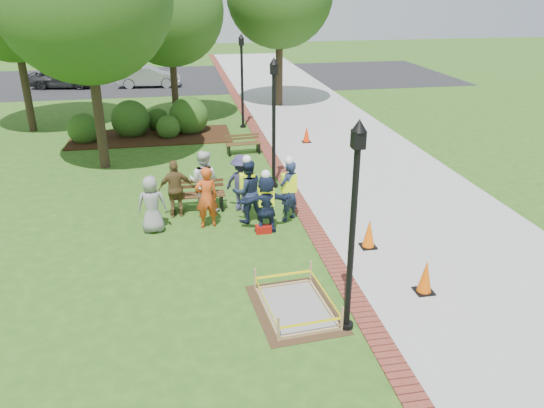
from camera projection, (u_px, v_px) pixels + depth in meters
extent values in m
plane|color=#285116|center=(261.00, 261.00, 13.15)|extent=(100.00, 100.00, 0.00)
cube|color=#9E9E99|center=(337.00, 140.00, 23.04)|extent=(6.00, 60.00, 0.02)
cube|color=maroon|center=(264.00, 144.00, 22.50)|extent=(0.50, 60.00, 0.03)
cube|color=#381E0F|center=(151.00, 137.00, 23.53)|extent=(7.00, 3.00, 0.05)
cube|color=black|center=(200.00, 79.00, 37.62)|extent=(36.00, 12.00, 0.01)
cube|color=#47331E|center=(296.00, 309.00, 11.23)|extent=(1.89, 2.43, 0.01)
cube|color=gray|center=(296.00, 308.00, 11.22)|extent=(1.35, 1.89, 0.04)
cube|color=tan|center=(296.00, 307.00, 11.21)|extent=(1.48, 2.02, 0.08)
cube|color=tan|center=(296.00, 298.00, 11.12)|extent=(1.51, 2.06, 0.55)
cube|color=yellow|center=(296.00, 297.00, 11.11)|extent=(1.46, 2.00, 0.06)
cube|color=brown|center=(197.00, 195.00, 15.85)|extent=(1.66, 0.51, 0.04)
cube|color=brown|center=(196.00, 184.00, 15.99)|extent=(1.66, 0.07, 0.26)
cube|color=black|center=(198.00, 203.00, 15.95)|extent=(1.51, 0.58, 0.49)
cube|color=#4F391B|center=(243.00, 144.00, 21.11)|extent=(1.44, 0.55, 0.04)
cube|color=#4F391B|center=(242.00, 137.00, 21.22)|extent=(1.41, 0.17, 0.23)
cube|color=black|center=(244.00, 149.00, 21.20)|extent=(1.32, 0.59, 0.41)
cube|color=black|center=(424.00, 292.00, 11.81)|extent=(0.41, 0.41, 0.05)
cone|color=#E15607|center=(426.00, 276.00, 11.65)|extent=(0.32, 0.32, 0.75)
cube|color=black|center=(368.00, 247.00, 13.81)|extent=(0.40, 0.40, 0.05)
cone|color=#FF6308|center=(369.00, 233.00, 13.65)|extent=(0.32, 0.32, 0.74)
cube|color=black|center=(306.00, 142.00, 22.77)|extent=(0.36, 0.36, 0.05)
cone|color=#FF3208|center=(307.00, 134.00, 22.63)|extent=(0.29, 0.29, 0.67)
cube|color=#9D120C|center=(263.00, 229.00, 14.59)|extent=(0.43, 0.24, 0.21)
cylinder|color=black|center=(352.00, 243.00, 9.90)|extent=(0.12, 0.12, 3.80)
cube|color=black|center=(358.00, 139.00, 9.12)|extent=(0.22, 0.22, 0.32)
cone|color=black|center=(359.00, 125.00, 9.02)|extent=(0.28, 0.28, 0.22)
cylinder|color=black|center=(346.00, 325.00, 10.62)|extent=(0.28, 0.28, 0.10)
cylinder|color=black|center=(274.00, 132.00, 17.15)|extent=(0.12, 0.12, 3.80)
cube|color=black|center=(274.00, 69.00, 16.37)|extent=(0.22, 0.22, 0.32)
cone|color=black|center=(274.00, 61.00, 16.28)|extent=(0.28, 0.28, 0.22)
cylinder|color=black|center=(274.00, 185.00, 17.87)|extent=(0.28, 0.28, 0.10)
cylinder|color=black|center=(242.00, 87.00, 24.40)|extent=(0.12, 0.12, 3.80)
cube|color=black|center=(241.00, 42.00, 23.62)|extent=(0.22, 0.22, 0.32)
cone|color=black|center=(241.00, 36.00, 23.53)|extent=(0.28, 0.28, 0.22)
cylinder|color=black|center=(243.00, 126.00, 25.12)|extent=(0.28, 0.28, 0.10)
cylinder|color=#3D2D1E|center=(97.00, 101.00, 18.84)|extent=(0.35, 0.35, 4.94)
cylinder|color=#3D2D1E|center=(174.00, 78.00, 25.29)|extent=(0.32, 0.32, 4.25)
sphere|color=#204313|center=(169.00, 11.00, 24.11)|extent=(5.00, 5.00, 5.00)
cylinder|color=#3D2D1E|center=(279.00, 61.00, 28.64)|extent=(0.38, 0.38, 4.78)
cylinder|color=#3D2D1E|center=(24.00, 75.00, 23.61)|extent=(0.34, 0.34, 5.06)
sphere|color=#204313|center=(85.00, 142.00, 22.85)|extent=(1.35, 1.35, 1.35)
sphere|color=#204313|center=(132.00, 135.00, 23.85)|extent=(1.70, 1.70, 1.70)
sphere|color=#204313|center=(169.00, 137.00, 23.54)|extent=(1.07, 1.07, 1.07)
sphere|color=#204313|center=(190.00, 132.00, 24.32)|extent=(1.77, 1.77, 1.77)
sphere|color=#204313|center=(158.00, 129.00, 24.80)|extent=(1.07, 1.07, 1.07)
imported|color=gray|center=(152.00, 204.00, 14.40)|extent=(0.52, 0.33, 1.61)
imported|color=#CF4718|center=(207.00, 197.00, 14.67)|extent=(0.61, 0.44, 1.76)
imported|color=silver|center=(204.00, 181.00, 15.69)|extent=(0.70, 0.59, 1.87)
imported|color=brown|center=(176.00, 189.00, 15.33)|extent=(0.59, 0.43, 1.72)
imported|color=#312F52|center=(242.00, 183.00, 15.72)|extent=(0.66, 0.64, 1.74)
imported|color=#1C2749|center=(266.00, 204.00, 14.38)|extent=(0.56, 0.40, 1.66)
cube|color=#DCFE15|center=(266.00, 196.00, 14.29)|extent=(0.42, 0.26, 0.52)
sphere|color=white|center=(266.00, 174.00, 14.05)|extent=(0.25, 0.25, 0.25)
imported|color=#192142|center=(289.00, 191.00, 15.10)|extent=(0.67, 0.63, 1.77)
cube|color=#DCFE15|center=(289.00, 183.00, 15.00)|extent=(0.42, 0.26, 0.52)
sphere|color=white|center=(289.00, 161.00, 14.74)|extent=(0.25, 0.25, 0.25)
imported|color=#1A1F44|center=(247.00, 191.00, 14.99)|extent=(0.66, 0.49, 1.84)
cube|color=#DCFE15|center=(247.00, 183.00, 14.88)|extent=(0.42, 0.26, 0.52)
sphere|color=white|center=(247.00, 159.00, 14.62)|extent=(0.25, 0.25, 0.25)
imported|color=#2A2A2C|center=(63.00, 88.00, 34.30)|extent=(2.64, 4.78, 1.48)
imported|color=#9A9A9E|center=(150.00, 87.00, 34.66)|extent=(2.16, 4.51, 1.44)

